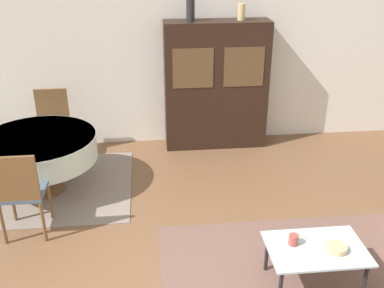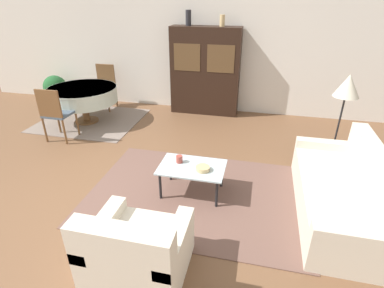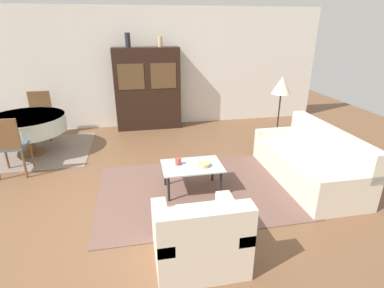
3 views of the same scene
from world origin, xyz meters
The scene contains 16 objects.
ground_plane centered at (0.00, 0.00, 0.00)m, with size 14.00×14.00×0.00m, color brown.
wall_back centered at (0.00, 3.63, 1.35)m, with size 10.00×0.06×2.70m.
area_rug centered at (1.26, 0.26, 0.01)m, with size 2.90×2.07×0.01m.
dining_rug centered at (-1.51, 2.30, 0.01)m, with size 2.04×1.78×0.01m.
couch centered at (3.08, 0.27, 0.29)m, with size 0.91×2.04×0.84m.
armchair centered at (0.99, -1.14, 0.30)m, with size 0.90×0.82×0.81m.
coffee_table centered at (1.19, 0.28, 0.37)m, with size 0.87×0.58×0.41m.
display_cabinet centered at (0.75, 3.38, 0.93)m, with size 1.48×0.41×1.85m.
dining_table centered at (-1.56, 2.22, 0.59)m, with size 1.39×1.39×0.73m.
dining_chair_near centered at (-1.56, 1.31, 0.57)m, with size 0.44×0.44×0.99m.
dining_chair_far centered at (-1.56, 3.14, 0.57)m, with size 0.44×0.44×0.99m.
floor_lamp centered at (3.21, 1.71, 1.18)m, with size 0.37×0.37×1.40m.
cup centered at (1.00, 0.35, 0.47)m, with size 0.09×0.09×0.10m.
bowl centered at (1.34, 0.22, 0.44)m, with size 0.18×0.18×0.05m.
vase_tall centered at (0.38, 3.38, 2.00)m, with size 0.11×0.11×0.30m.
vase_short centered at (1.08, 3.38, 1.96)m, with size 0.10×0.10×0.22m.
Camera 3 is at (0.44, -3.55, 2.31)m, focal length 28.00 mm.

